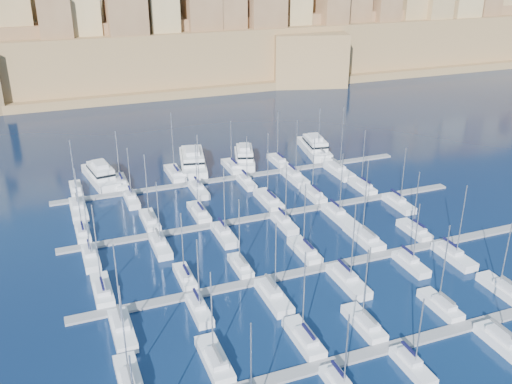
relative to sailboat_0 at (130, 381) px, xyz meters
name	(u,v)px	position (x,y,z in m)	size (l,w,h in m)	color
ground	(293,238)	(35.31, 28.39, -0.75)	(600.00, 600.00, 0.00)	black
pontoon_near	(397,345)	(35.31, -5.61, -0.55)	(84.00, 2.00, 0.40)	slate
pontoon_mid_near	(323,268)	(35.31, 16.39, -0.55)	(84.00, 2.00, 0.40)	slate
pontoon_mid_far	(273,215)	(35.31, 38.39, -0.55)	(84.00, 2.00, 0.40)	slate
pontoon_far	(237,177)	(35.31, 60.39, -0.55)	(84.00, 2.00, 0.40)	slate
sailboat_0	(130,381)	(0.00, 0.00, 0.00)	(2.84, 9.45, 14.52)	silver
sailboat_1	(215,360)	(11.01, -0.01, 0.00)	(2.83, 9.43, 13.95)	silver
sailboat_2	(304,338)	(23.80, -0.21, -0.01)	(2.70, 9.01, 14.26)	silver
sailboat_3	(364,324)	(33.26, -0.32, -0.02)	(2.64, 8.80, 12.79)	silver
sailboat_4	(441,305)	(46.35, -0.56, -0.01)	(2.49, 8.31, 14.24)	silver
sailboat_5	(502,289)	(58.27, -0.34, -0.02)	(2.63, 8.76, 12.35)	silver
sailboat_9	(412,366)	(34.37, -10.29, -0.04)	(2.27, 7.57, 11.58)	silver
sailboat_10	(507,345)	(48.72, -11.51, 0.00)	(3.02, 10.05, 13.68)	silver
sailboat_12	(102,290)	(-0.53, 21.91, 0.01)	(2.78, 9.27, 15.55)	silver
sailboat_13	(185,277)	(12.56, 21.15, -0.03)	(2.32, 7.72, 12.29)	silver
sailboat_14	(241,266)	(22.19, 21.06, -0.02)	(2.26, 7.53, 13.13)	silver
sailboat_15	(305,251)	(34.55, 21.88, -0.01)	(2.76, 9.20, 13.74)	silver
sailboat_16	(364,237)	(46.98, 22.45, 0.02)	(3.11, 10.36, 15.97)	silver
sailboat_17	(414,230)	(57.39, 21.47, -0.02)	(2.51, 8.37, 12.73)	silver
sailboat_18	(122,330)	(0.77, 10.72, 0.01)	(2.87, 9.58, 15.00)	silver
sailboat_19	(199,310)	(12.19, 11.51, -0.02)	(2.39, 7.97, 13.04)	silver
sailboat_20	(273,296)	(23.84, 10.72, 0.00)	(2.87, 9.58, 14.00)	silver
sailboat_21	(348,281)	(36.79, 10.49, 0.01)	(3.02, 10.06, 14.85)	silver
sailboat_22	(411,263)	(49.45, 11.45, -0.03)	(2.43, 8.10, 12.38)	silver
sailboat_23	(454,256)	(57.94, 10.87, 0.00)	(2.78, 9.27, 14.58)	silver
sailboat_24	(83,232)	(-1.41, 43.42, -0.01)	(2.48, 8.27, 13.70)	silver
sailboat_25	(150,221)	(11.40, 43.79, 0.00)	(2.70, 9.01, 14.60)	silver
sailboat_26	(199,212)	(21.44, 43.86, 0.01)	(2.75, 9.16, 15.42)	silver
sailboat_27	(269,200)	(36.92, 44.43, 0.02)	(3.10, 10.32, 15.61)	silver
sailboat_28	(313,195)	(47.06, 43.58, -0.01)	(2.58, 8.59, 13.61)	silver
sailboat_29	(362,187)	(59.31, 43.62, -0.01)	(2.60, 8.68, 13.97)	silver
sailboat_30	(91,257)	(-1.05, 33.19, 0.00)	(2.59, 8.63, 14.86)	silver
sailboat_31	(160,245)	(11.08, 33.05, -0.01)	(2.67, 8.91, 13.61)	silver
sailboat_32	(224,234)	(23.18, 32.96, 0.00)	(2.73, 9.10, 14.54)	silver
sailboat_33	(284,223)	(35.62, 33.30, -0.02)	(2.52, 8.39, 13.35)	silver
sailboat_34	(338,215)	(47.09, 32.71, 0.00)	(2.88, 9.60, 14.20)	silver
sailboat_35	(398,203)	(61.67, 33.03, -0.01)	(2.68, 8.94, 13.48)	silver
sailboat_36	(76,189)	(-0.69, 65.37, -0.03)	(2.45, 8.17, 12.31)	silver
sailboat_37	(121,182)	(9.17, 65.87, -0.02)	(2.75, 9.18, 12.97)	silver
sailboat_38	(175,174)	(21.99, 66.41, 0.02)	(3.09, 10.29, 15.83)	silver
sailboat_39	(232,167)	(36.16, 65.93, -0.02)	(2.79, 9.32, 12.43)	silver
sailboat_40	(278,161)	(48.25, 65.65, -0.01)	(2.62, 8.73, 13.53)	silver
sailboat_41	(319,155)	(59.63, 65.61, -0.02)	(2.59, 8.65, 13.31)	silver
sailboat_42	(79,209)	(-1.17, 54.37, 0.02)	(3.09, 10.29, 15.75)	silver
sailboat_43	(131,199)	(9.81, 55.39, -0.03)	(2.47, 8.22, 12.70)	silver
sailboat_44	(199,190)	(24.54, 55.08, -0.01)	(2.66, 8.85, 13.93)	silver
sailboat_45	(246,182)	(35.96, 55.56, -0.03)	(2.36, 7.87, 12.07)	silver
sailboat_46	(294,177)	(47.55, 54.43, 0.01)	(3.05, 10.17, 14.83)	silver
sailboat_47	(339,171)	(59.06, 54.13, 0.03)	(3.23, 10.78, 16.91)	silver
motor_yacht_a	(101,175)	(5.28, 69.68, 0.98)	(7.21, 16.75, 5.25)	silver
motor_yacht_b	(193,160)	(27.70, 71.28, 0.98)	(9.74, 20.32, 5.25)	silver
motor_yacht_c	(245,157)	(40.49, 69.04, 0.98)	(8.61, 15.52, 5.25)	silver
motor_yacht_d	(314,146)	(60.42, 69.86, 0.98)	(7.64, 17.18, 5.25)	silver
fortified_city	(136,40)	(35.12, 183.65, 13.99)	(460.00, 108.95, 59.52)	brown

